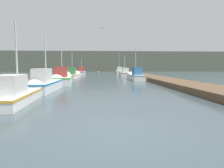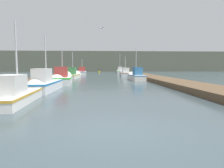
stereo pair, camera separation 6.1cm
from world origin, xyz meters
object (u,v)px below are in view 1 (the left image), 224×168
(fishing_boat_2, at_px, (62,78))
(channel_buoy, at_px, (98,72))
(fishing_boat_1, at_px, (47,83))
(seagull_lead, at_px, (101,28))
(fishing_boat_7, at_px, (119,71))
(fishing_boat_0, at_px, (20,93))
(fishing_boat_6, at_px, (81,72))
(fishing_boat_4, at_px, (73,75))
(mooring_piling_1, at_px, (48,78))
(fishing_boat_3, at_px, (135,76))
(mooring_piling_0, at_px, (74,71))
(fishing_boat_5, at_px, (124,73))

(fishing_boat_2, height_order, channel_buoy, fishing_boat_2)
(fishing_boat_1, xyz_separation_m, seagull_lead, (3.84, 4.27, 4.66))
(fishing_boat_7, relative_size, channel_buoy, 5.47)
(fishing_boat_0, relative_size, channel_buoy, 5.34)
(fishing_boat_7, bearing_deg, fishing_boat_6, -146.00)
(fishing_boat_0, xyz_separation_m, seagull_lead, (3.96, 8.86, 4.73))
(fishing_boat_4, bearing_deg, channel_buoy, 84.67)
(mooring_piling_1, bearing_deg, fishing_boat_3, 26.97)
(fishing_boat_2, xyz_separation_m, seagull_lead, (3.76, -1.23, 4.63))
(mooring_piling_0, height_order, channel_buoy, mooring_piling_0)
(channel_buoy, bearing_deg, fishing_boat_3, -80.67)
(fishing_boat_3, height_order, fishing_boat_6, fishing_boat_3)
(fishing_boat_6, bearing_deg, fishing_boat_7, 27.45)
(seagull_lead, bearing_deg, fishing_boat_3, 85.69)
(mooring_piling_1, bearing_deg, fishing_boat_0, -83.60)
(channel_buoy, xyz_separation_m, seagull_lead, (0.29, -32.73, 4.98))
(fishing_boat_4, relative_size, mooring_piling_0, 4.61)
(fishing_boat_1, distance_m, fishing_boat_2, 5.50)
(mooring_piling_1, bearing_deg, fishing_boat_5, 58.27)
(mooring_piling_0, bearing_deg, fishing_boat_1, -87.59)
(fishing_boat_2, relative_size, fishing_boat_5, 1.18)
(fishing_boat_3, xyz_separation_m, fishing_boat_7, (0.16, 20.93, -0.00))
(fishing_boat_3, xyz_separation_m, channel_buoy, (-4.50, 27.41, -0.34))
(fishing_boat_1, xyz_separation_m, channel_buoy, (3.55, 37.00, -0.32))
(fishing_boat_4, relative_size, fishing_boat_6, 0.95)
(fishing_boat_4, bearing_deg, fishing_boat_1, -85.79)
(fishing_boat_0, distance_m, fishing_boat_7, 36.08)
(fishing_boat_7, bearing_deg, channel_buoy, 127.61)
(fishing_boat_1, relative_size, fishing_boat_5, 1.02)
(fishing_boat_3, relative_size, seagull_lead, 9.29)
(fishing_boat_4, height_order, mooring_piling_0, fishing_boat_4)
(fishing_boat_4, relative_size, fishing_boat_5, 1.06)
(seagull_lead, bearing_deg, fishing_boat_6, 133.74)
(fishing_boat_3, xyz_separation_m, seagull_lead, (-4.22, -5.32, 4.63))
(fishing_boat_5, distance_m, mooring_piling_0, 10.12)
(fishing_boat_3, xyz_separation_m, fishing_boat_4, (-8.14, 4.94, -0.06))
(fishing_boat_2, bearing_deg, channel_buoy, 77.76)
(fishing_boat_2, distance_m, mooring_piling_0, 18.83)
(fishing_boat_4, distance_m, fishing_boat_5, 9.71)
(fishing_boat_1, height_order, mooring_piling_1, fishing_boat_1)
(fishing_boat_1, distance_m, channel_buoy, 37.17)
(fishing_boat_7, bearing_deg, fishing_boat_2, -106.15)
(fishing_boat_5, xyz_separation_m, mooring_piling_0, (-9.08, 4.47, 0.20))
(fishing_boat_6, bearing_deg, fishing_boat_5, -40.56)
(fishing_boat_0, distance_m, seagull_lead, 10.80)
(fishing_boat_2, distance_m, fishing_boat_4, 9.03)
(fishing_boat_2, height_order, seagull_lead, seagull_lead)
(fishing_boat_0, xyz_separation_m, fishing_boat_5, (8.18, 24.42, 0.05))
(fishing_boat_0, relative_size, fishing_boat_1, 0.94)
(fishing_boat_2, relative_size, fishing_boat_4, 1.11)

